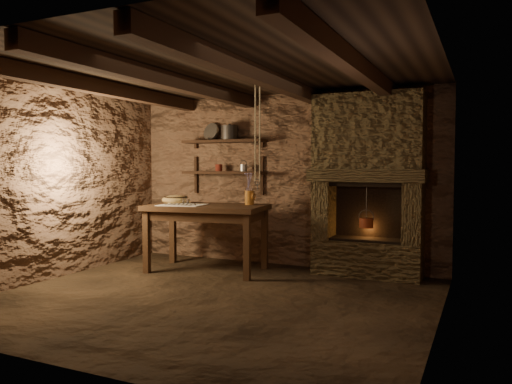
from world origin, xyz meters
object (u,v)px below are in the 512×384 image
at_px(wooden_bowl, 176,200).
at_px(red_pot, 366,222).
at_px(stoneware_jug, 250,191).
at_px(work_table, 207,235).
at_px(iron_stockpot, 230,133).

relative_size(wooden_bowl, red_pot, 0.71).
xyz_separation_m(stoneware_jug, wooden_bowl, (-1.05, -0.18, -0.14)).
bearing_deg(red_pot, stoneware_jug, -170.04).
xyz_separation_m(work_table, stoneware_jug, (0.50, 0.28, 0.59)).
relative_size(work_table, stoneware_jug, 3.77).
relative_size(work_table, iron_stockpot, 6.64).
height_order(iron_stockpot, red_pot, iron_stockpot).
relative_size(wooden_bowl, iron_stockpot, 1.56).
relative_size(stoneware_jug, iron_stockpot, 1.76).
height_order(stoneware_jug, iron_stockpot, iron_stockpot).
bearing_deg(work_table, iron_stockpot, 83.80).
bearing_deg(work_table, wooden_bowl, 163.35).
distance_m(work_table, red_pot, 2.08).
xyz_separation_m(iron_stockpot, red_pot, (2.00, -0.12, -1.17)).
xyz_separation_m(wooden_bowl, iron_stockpot, (0.55, 0.57, 0.94)).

